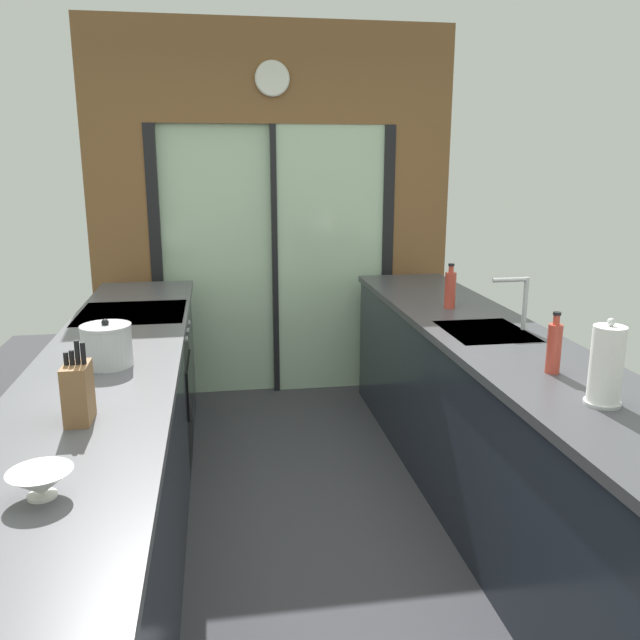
{
  "coord_description": "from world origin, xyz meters",
  "views": [
    {
      "loc": [
        -0.43,
        -2.42,
        1.76
      ],
      "look_at": [
        0.08,
        0.75,
        0.96
      ],
      "focal_mm": 36.45,
      "sensor_mm": 36.0,
      "label": 1
    }
  ],
  "objects_px": {
    "mixing_bowl": "(41,483)",
    "stock_pot": "(107,345)",
    "oven_range": "(138,390)",
    "soap_bottle_near": "(554,347)",
    "paper_towel_roll": "(606,366)",
    "soap_bottle_far": "(450,289)",
    "knife_block": "(78,392)"
  },
  "relations": [
    {
      "from": "mixing_bowl",
      "to": "soap_bottle_far",
      "type": "bearing_deg",
      "value": 46.93
    },
    {
      "from": "stock_pot",
      "to": "paper_towel_roll",
      "type": "height_order",
      "value": "paper_towel_roll"
    },
    {
      "from": "knife_block",
      "to": "soap_bottle_far",
      "type": "xyz_separation_m",
      "value": [
        1.78,
        1.4,
        0.01
      ]
    },
    {
      "from": "paper_towel_roll",
      "to": "knife_block",
      "type": "bearing_deg",
      "value": 175.74
    },
    {
      "from": "soap_bottle_far",
      "to": "oven_range",
      "type": "bearing_deg",
      "value": 174.35
    },
    {
      "from": "oven_range",
      "to": "paper_towel_roll",
      "type": "height_order",
      "value": "paper_towel_roll"
    },
    {
      "from": "oven_range",
      "to": "soap_bottle_near",
      "type": "bearing_deg",
      "value": -37.15
    },
    {
      "from": "mixing_bowl",
      "to": "soap_bottle_near",
      "type": "distance_m",
      "value": 1.92
    },
    {
      "from": "mixing_bowl",
      "to": "soap_bottle_near",
      "type": "relative_size",
      "value": 0.65
    },
    {
      "from": "mixing_bowl",
      "to": "soap_bottle_far",
      "type": "distance_m",
      "value": 2.61
    },
    {
      "from": "mixing_bowl",
      "to": "soap_bottle_near",
      "type": "bearing_deg",
      "value": 22.01
    },
    {
      "from": "soap_bottle_near",
      "to": "paper_towel_roll",
      "type": "height_order",
      "value": "paper_towel_roll"
    },
    {
      "from": "oven_range",
      "to": "knife_block",
      "type": "xyz_separation_m",
      "value": [
        0.02,
        -1.58,
        0.57
      ]
    },
    {
      "from": "stock_pot",
      "to": "oven_range",
      "type": "bearing_deg",
      "value": 91.07
    },
    {
      "from": "soap_bottle_near",
      "to": "mixing_bowl",
      "type": "bearing_deg",
      "value": -157.99
    },
    {
      "from": "soap_bottle_near",
      "to": "soap_bottle_far",
      "type": "distance_m",
      "value": 1.18
    },
    {
      "from": "stock_pot",
      "to": "soap_bottle_near",
      "type": "distance_m",
      "value": 1.82
    },
    {
      "from": "oven_range",
      "to": "knife_block",
      "type": "relative_size",
      "value": 3.35
    },
    {
      "from": "mixing_bowl",
      "to": "stock_pot",
      "type": "xyz_separation_m",
      "value": [
        -0.0,
        1.09,
        0.05
      ]
    },
    {
      "from": "oven_range",
      "to": "soap_bottle_near",
      "type": "height_order",
      "value": "soap_bottle_near"
    },
    {
      "from": "stock_pot",
      "to": "soap_bottle_far",
      "type": "relative_size",
      "value": 0.8
    },
    {
      "from": "soap_bottle_near",
      "to": "paper_towel_roll",
      "type": "relative_size",
      "value": 0.81
    },
    {
      "from": "mixing_bowl",
      "to": "soap_bottle_near",
      "type": "xyz_separation_m",
      "value": [
        1.78,
        0.72,
        0.07
      ]
    },
    {
      "from": "oven_range",
      "to": "soap_bottle_near",
      "type": "relative_size",
      "value": 3.66
    },
    {
      "from": "soap_bottle_near",
      "to": "paper_towel_roll",
      "type": "distance_m",
      "value": 0.35
    },
    {
      "from": "soap_bottle_far",
      "to": "paper_towel_roll",
      "type": "height_order",
      "value": "paper_towel_roll"
    },
    {
      "from": "oven_range",
      "to": "paper_towel_roll",
      "type": "xyz_separation_m",
      "value": [
        1.8,
        -1.71,
        0.61
      ]
    },
    {
      "from": "mixing_bowl",
      "to": "stock_pot",
      "type": "height_order",
      "value": "stock_pot"
    },
    {
      "from": "soap_bottle_near",
      "to": "oven_range",
      "type": "bearing_deg",
      "value": 142.85
    },
    {
      "from": "mixing_bowl",
      "to": "stock_pot",
      "type": "bearing_deg",
      "value": 90.0
    },
    {
      "from": "oven_range",
      "to": "mixing_bowl",
      "type": "height_order",
      "value": "mixing_bowl"
    },
    {
      "from": "paper_towel_roll",
      "to": "stock_pot",
      "type": "bearing_deg",
      "value": 157.81
    }
  ]
}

